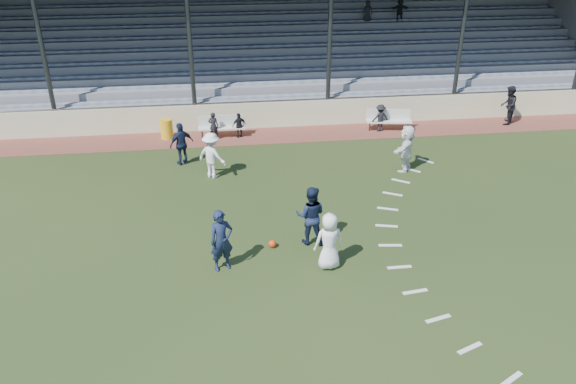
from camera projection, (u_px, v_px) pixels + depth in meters
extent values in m
plane|color=#233114|center=(299.00, 275.00, 15.48)|extent=(90.00, 90.00, 0.00)
cube|color=brown|center=(265.00, 136.00, 24.74)|extent=(34.00, 2.00, 0.02)
cube|color=beige|center=(263.00, 115.00, 25.39)|extent=(34.00, 0.18, 1.20)
cube|color=beige|center=(222.00, 128.00, 24.32)|extent=(2.00, 0.42, 0.06)
cube|color=beige|center=(221.00, 121.00, 24.40)|extent=(2.00, 0.08, 0.54)
cylinder|color=#32343B|center=(202.00, 134.00, 24.34)|extent=(0.06, 0.06, 0.40)
cylinder|color=#32343B|center=(241.00, 132.00, 24.52)|extent=(0.06, 0.06, 0.40)
cube|color=beige|center=(389.00, 122.00, 25.06)|extent=(2.04, 0.68, 0.06)
cube|color=beige|center=(388.00, 115.00, 25.14)|extent=(1.99, 0.34, 0.54)
cylinder|color=#32343B|center=(370.00, 126.00, 25.17)|extent=(0.06, 0.06, 0.40)
cylinder|color=#32343B|center=(408.00, 127.00, 25.15)|extent=(0.06, 0.06, 0.40)
cylinder|color=gold|center=(167.00, 129.00, 24.26)|extent=(0.54, 0.54, 0.86)
sphere|color=red|center=(272.00, 244.00, 16.68)|extent=(0.23, 0.23, 0.23)
imported|color=white|center=(329.00, 241.00, 15.45)|extent=(0.88, 0.63, 1.69)
imported|color=#141D38|center=(222.00, 241.00, 15.35)|extent=(0.77, 0.63, 1.82)
imported|color=#141D38|center=(311.00, 216.00, 16.56)|extent=(1.03, 0.88, 1.85)
imported|color=white|center=(212.00, 155.00, 20.63)|extent=(1.30, 1.17, 1.75)
imported|color=#141D38|center=(182.00, 144.00, 21.70)|extent=(1.07, 0.86, 1.70)
imported|color=white|center=(406.00, 148.00, 21.18)|extent=(1.41, 1.68, 1.81)
imported|color=black|center=(508.00, 105.00, 25.65)|extent=(1.05, 1.10, 1.79)
imported|color=black|center=(213.00, 126.00, 24.09)|extent=(0.49, 0.38, 1.21)
imported|color=black|center=(239.00, 125.00, 24.31)|extent=(0.70, 0.47, 1.10)
imported|color=black|center=(380.00, 118.00, 24.96)|extent=(0.86, 0.58, 1.23)
cube|color=slate|center=(262.00, 111.00, 25.88)|extent=(34.00, 0.80, 1.20)
cube|color=gray|center=(261.00, 97.00, 25.67)|extent=(33.00, 0.28, 0.10)
cube|color=slate|center=(260.00, 102.00, 26.49)|extent=(34.00, 0.80, 1.60)
cube|color=gray|center=(259.00, 83.00, 26.19)|extent=(33.00, 0.28, 0.10)
cube|color=slate|center=(259.00, 92.00, 27.10)|extent=(34.00, 0.80, 2.00)
cube|color=gray|center=(258.00, 70.00, 26.71)|extent=(33.00, 0.28, 0.10)
cube|color=slate|center=(257.00, 84.00, 27.72)|extent=(34.00, 0.80, 2.40)
cube|color=gray|center=(256.00, 58.00, 27.23)|extent=(33.00, 0.28, 0.10)
cube|color=slate|center=(256.00, 75.00, 28.33)|extent=(34.00, 0.80, 2.80)
cube|color=gray|center=(255.00, 46.00, 27.76)|extent=(33.00, 0.28, 0.10)
cube|color=slate|center=(255.00, 67.00, 28.95)|extent=(34.00, 0.80, 3.20)
cube|color=gray|center=(254.00, 34.00, 28.28)|extent=(33.00, 0.28, 0.10)
cube|color=slate|center=(253.00, 60.00, 29.56)|extent=(34.00, 0.80, 3.60)
cube|color=gray|center=(252.00, 23.00, 28.80)|extent=(33.00, 0.28, 0.10)
cube|color=slate|center=(252.00, 52.00, 30.17)|extent=(34.00, 0.80, 4.00)
cube|color=gray|center=(251.00, 13.00, 29.32)|extent=(33.00, 0.28, 0.10)
cube|color=slate|center=(251.00, 45.00, 30.79)|extent=(34.00, 0.80, 4.40)
cube|color=gray|center=(250.00, 2.00, 29.85)|extent=(33.00, 0.28, 0.10)
cube|color=slate|center=(250.00, 25.00, 30.86)|extent=(34.00, 0.40, 6.40)
cube|color=slate|center=(573.00, 30.00, 29.59)|extent=(0.30, 7.80, 6.40)
cylinder|color=#32343B|center=(45.00, 63.00, 23.25)|extent=(0.20, 0.20, 6.50)
cylinder|color=#32343B|center=(191.00, 58.00, 23.93)|extent=(0.20, 0.20, 6.50)
cylinder|color=#32343B|center=(329.00, 54.00, 24.61)|extent=(0.20, 0.20, 6.50)
cylinder|color=#32343B|center=(460.00, 50.00, 25.28)|extent=(0.20, 0.20, 6.50)
cylinder|color=#32343B|center=(262.00, 101.00, 25.09)|extent=(34.00, 0.05, 0.05)
imported|color=black|center=(368.00, 11.00, 29.21)|extent=(0.54, 0.36, 1.08)
imported|color=black|center=(400.00, 9.00, 29.38)|extent=(1.13, 0.50, 1.18)
cube|color=silver|center=(426.00, 161.00, 22.35)|extent=(0.54, 0.61, 0.01)
cube|color=silver|center=(412.00, 170.00, 21.57)|extent=(0.59, 0.56, 0.01)
cube|color=silver|center=(401.00, 181.00, 20.71)|extent=(0.64, 0.51, 0.01)
cube|color=silver|center=(393.00, 194.00, 19.79)|extent=(0.67, 0.44, 0.01)
cube|color=silver|center=(388.00, 209.00, 18.82)|extent=(0.70, 0.37, 0.01)
cube|color=silver|center=(387.00, 226.00, 17.82)|extent=(0.71, 0.29, 0.01)
cube|color=silver|center=(390.00, 245.00, 16.81)|extent=(0.71, 0.21, 0.01)
cube|color=silver|center=(399.00, 267.00, 15.80)|extent=(0.70, 0.12, 0.01)
cube|color=silver|center=(415.00, 292.00, 14.81)|extent=(0.71, 0.21, 0.01)
cube|color=silver|center=(438.00, 319.00, 13.84)|extent=(0.71, 0.29, 0.01)
cube|color=silver|center=(470.00, 348.00, 12.93)|extent=(0.70, 0.37, 0.01)
cube|color=silver|center=(511.00, 380.00, 12.07)|extent=(0.67, 0.44, 0.01)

